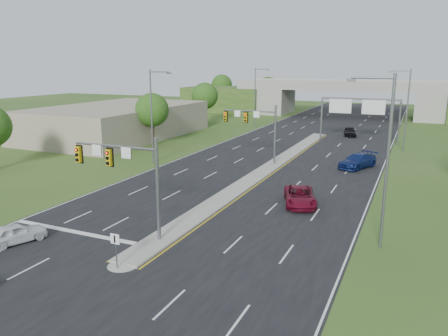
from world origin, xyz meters
TOP-DOWN VIEW (x-y plane):
  - ground at (0.00, 0.00)m, footprint 240.00×240.00m
  - road at (0.00, 35.00)m, footprint 24.00×160.00m
  - median at (0.00, 23.00)m, footprint 2.00×54.00m
  - median_nose at (0.00, -4.00)m, footprint 2.00×2.00m
  - lane_markings at (-0.60, 28.91)m, footprint 23.72×160.00m
  - signal_mast_near at (-2.26, -0.07)m, footprint 6.62×0.60m
  - signal_mast_far at (-2.26, 24.93)m, footprint 6.62×0.60m
  - keep_right_sign at (0.00, -4.53)m, footprint 0.60×0.13m
  - sign_gantry at (6.68, 44.92)m, footprint 11.58×0.44m
  - overpass at (0.00, 80.00)m, footprint 80.00×14.00m
  - lightpole_l_mid at (-13.30, 20.00)m, footprint 2.85×0.25m
  - lightpole_l_far at (-13.30, 55.00)m, footprint 2.85×0.25m
  - lightpole_r_near at (13.30, 5.00)m, footprint 2.85×0.25m
  - lightpole_r_far at (13.30, 40.00)m, footprint 2.85×0.25m
  - tree_l_near at (-20.00, 30.00)m, footprint 4.80×4.80m
  - tree_l_mid at (-24.00, 55.00)m, footprint 5.20×5.20m
  - tree_back_a at (-38.00, 94.00)m, footprint 6.00×6.00m
  - tree_back_b at (-24.00, 94.00)m, footprint 5.60×5.60m
  - commercial_building at (-30.00, 35.00)m, footprint 18.00×30.00m
  - car_white at (-8.50, -4.05)m, footprint 2.93×4.20m
  - car_far_a at (6.53, 11.49)m, footprint 4.03×5.80m
  - car_far_b at (9.11, 27.44)m, footprint 4.31×6.02m
  - car_far_c at (4.87, 50.67)m, footprint 2.67×4.82m

SIDE VIEW (x-z plane):
  - ground at x=0.00m, z-range 0.00..0.00m
  - road at x=0.00m, z-range 0.00..0.02m
  - lane_markings at x=-0.60m, z-range 0.02..0.03m
  - median at x=0.00m, z-range 0.02..0.18m
  - median_nose at x=0.00m, z-range 0.02..0.18m
  - car_white at x=-8.50m, z-range 0.02..1.35m
  - car_far_a at x=6.53m, z-range 0.02..1.49m
  - car_far_c at x=4.87m, z-range 0.02..1.57m
  - car_far_b at x=9.11m, z-range 0.02..1.64m
  - keep_right_sign at x=0.00m, z-range 0.42..2.62m
  - commercial_building at x=-30.00m, z-range 0.00..5.00m
  - overpass at x=0.00m, z-range -0.50..7.60m
  - signal_mast_near at x=-2.26m, z-range 1.23..8.23m
  - signal_mast_far at x=-2.26m, z-range 1.23..8.23m
  - tree_l_near at x=-20.00m, z-range 1.38..8.98m
  - sign_gantry at x=6.68m, z-range 1.90..8.58m
  - tree_l_mid at x=-24.00m, z-range 1.44..9.57m
  - tree_back_b at x=-24.00m, z-range 1.35..9.67m
  - tree_back_a at x=-38.00m, z-range 1.41..10.26m
  - lightpole_l_mid at x=-13.30m, z-range 0.60..11.60m
  - lightpole_l_far at x=-13.30m, z-range 0.60..11.60m
  - lightpole_r_near at x=13.30m, z-range 0.60..11.60m
  - lightpole_r_far at x=13.30m, z-range 0.60..11.60m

